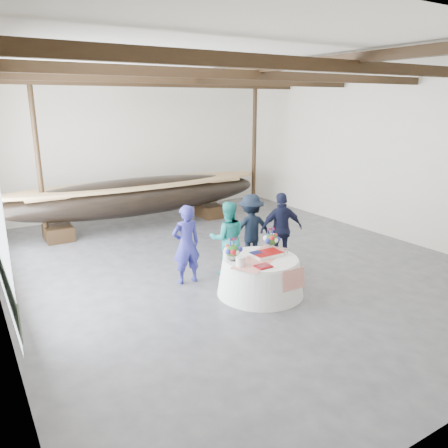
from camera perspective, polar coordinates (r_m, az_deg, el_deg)
floor at (r=10.61m, az=1.05°, el=-5.01°), size 10.00×12.00×0.01m
wall_back at (r=15.39m, az=-11.21°, el=9.81°), size 10.00×0.02×4.50m
wall_right at (r=13.39m, az=19.64°, el=8.36°), size 0.02×12.00×4.50m
ceiling at (r=9.95m, az=1.18°, el=20.01°), size 10.00×12.00×0.01m
pavilion_structure at (r=10.54m, az=-1.05°, el=17.07°), size 9.80×11.76×4.50m
longboat_display at (r=13.54m, az=-10.92°, el=3.61°), size 8.20×1.64×1.54m
banquet_table at (r=8.86m, az=4.78°, el=-6.74°), size 1.75×1.75×0.75m
tabletop_items at (r=8.79m, az=3.91°, el=-3.26°), size 1.67×1.28×0.40m
guest_woman_blue at (r=9.22m, az=-4.95°, el=-2.67°), size 0.64×0.43×1.71m
guest_woman_teal at (r=9.67m, az=0.47°, el=-1.88°), size 0.99×0.89×1.66m
guest_man_left at (r=10.33m, az=3.52°, el=-0.70°), size 1.21×0.89×1.68m
guest_man_right at (r=10.29m, az=7.51°, el=-0.68°), size 1.10×0.71×1.74m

